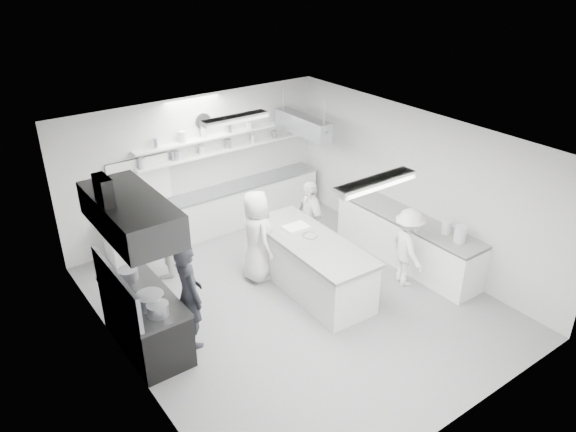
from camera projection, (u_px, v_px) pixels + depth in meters
floor at (294, 301)px, 9.97m from camera, size 6.00×7.00×0.02m
ceiling at (295, 142)px, 8.61m from camera, size 6.00×7.00×0.02m
wall_back at (197, 165)px, 11.81m from camera, size 6.00×0.04×3.00m
wall_front at (465, 335)px, 6.76m from camera, size 6.00×0.04×3.00m
wall_left at (122, 286)px, 7.71m from camera, size 0.04×7.00×3.00m
wall_right at (417, 185)px, 10.86m from camera, size 0.04×7.00×3.00m
stove at (146, 322)px, 8.68m from camera, size 0.80×1.80×0.90m
exhaust_hood at (131, 214)px, 7.83m from camera, size 0.85×2.00×0.50m
back_counter at (219, 210)px, 12.22m from camera, size 5.00×0.60×0.92m
shelf_lower at (228, 149)px, 11.98m from camera, size 4.20×0.26×0.04m
shelf_upper at (227, 134)px, 11.82m from camera, size 4.20×0.26×0.04m
pass_through_window at (140, 182)px, 11.14m from camera, size 1.30×0.04×1.00m
wall_clock at (203, 121)px, 11.46m from camera, size 0.32×0.05×0.32m
right_counter at (407, 240)px, 11.00m from camera, size 0.74×3.30×0.94m
pot_rack at (303, 125)px, 11.71m from camera, size 0.30×1.60×0.40m
light_fixture_front at (376, 183)px, 7.34m from camera, size 1.30×0.25×0.10m
light_fixture_rear at (235, 119)px, 9.94m from camera, size 1.30×0.25×0.10m
prep_island at (311, 265)px, 10.12m from camera, size 1.07×2.66×0.97m
stove_pot at (150, 301)px, 8.19m from camera, size 0.41×0.41×0.24m
cook_stove at (189, 295)px, 8.56m from camera, size 0.48×0.69×1.79m
cook_back at (164, 240)px, 10.41m from camera, size 0.93×0.86×1.53m
cook_island_left at (256, 236)px, 10.26m from camera, size 0.66×0.93×1.79m
cook_island_right at (310, 220)px, 10.99m from camera, size 0.60×1.04×1.66m
cook_right at (408, 247)px, 10.15m from camera, size 0.87×1.12×1.53m
bowl_island_a at (310, 237)px, 10.02m from camera, size 0.34×0.34×0.06m
bowl_island_b at (289, 229)px, 10.27m from camera, size 0.25×0.25×0.06m
bowl_right at (410, 220)px, 10.68m from camera, size 0.33×0.33×0.06m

